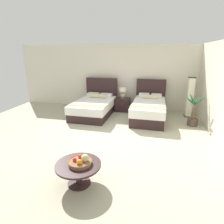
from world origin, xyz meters
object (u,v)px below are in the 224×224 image
nightstand (123,105)px  potted_palm (193,117)px  bed_near_window (95,106)px  table_lamp (123,92)px  coffee_table (78,169)px  bed_near_corner (149,109)px  fruit_bowl (81,161)px  floor_lamp_corner (190,97)px

nightstand → potted_palm: potted_palm is taller
bed_near_window → table_lamp: bearing=36.5°
nightstand → coffee_table: (-0.05, -4.62, 0.05)m
table_lamp → bed_near_corner: bearing=-34.6°
table_lamp → bed_near_window: bearing=-143.5°
table_lamp → coffee_table: (-0.05, -4.64, -0.46)m
bed_near_window → table_lamp: bed_near_window is taller
fruit_bowl → nightstand: bearing=89.9°
bed_near_corner → coffee_table: bearing=-105.8°
table_lamp → fruit_bowl: (-0.01, -4.64, -0.31)m
bed_near_window → floor_lamp_corner: floor_lamp_corner is taller
bed_near_corner → potted_palm: bearing=-16.6°
bed_near_corner → table_lamp: size_ratio=5.12×
fruit_bowl → floor_lamp_corner: (2.49, 4.42, 0.26)m
bed_near_corner → nightstand: bed_near_corner is taller
nightstand → table_lamp: table_lamp is taller
table_lamp → potted_palm: bearing=-24.9°
bed_near_corner → fruit_bowl: bed_near_corner is taller
bed_near_corner → table_lamp: bed_near_corner is taller
bed_near_window → fruit_bowl: bearing=-76.2°
bed_near_window → bed_near_corner: 2.02m
nightstand → bed_near_corner: bearing=-33.8°
coffee_table → floor_lamp_corner: floor_lamp_corner is taller
nightstand → potted_palm: 2.73m
fruit_bowl → floor_lamp_corner: floor_lamp_corner is taller
fruit_bowl → table_lamp: bearing=89.9°
coffee_table → potted_palm: potted_palm is taller
floor_lamp_corner → bed_near_corner: bearing=-160.3°
bed_near_corner → fruit_bowl: size_ratio=5.37×
bed_near_window → floor_lamp_corner: bearing=8.3°
table_lamp → nightstand: bearing=-90.0°
nightstand → fruit_bowl: fruit_bowl is taller
bed_near_corner → coffee_table: 4.07m
nightstand → fruit_bowl: (-0.01, -4.62, 0.20)m
bed_near_window → bed_near_corner: bed_near_window is taller
bed_near_corner → nightstand: bearing=146.2°
coffee_table → potted_palm: bearing=54.0°
coffee_table → fruit_bowl: bearing=4.4°
table_lamp → floor_lamp_corner: size_ratio=0.30×
table_lamp → fruit_bowl: bearing=-90.1°
potted_palm → coffee_table: bearing=-126.0°
table_lamp → floor_lamp_corner: floor_lamp_corner is taller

